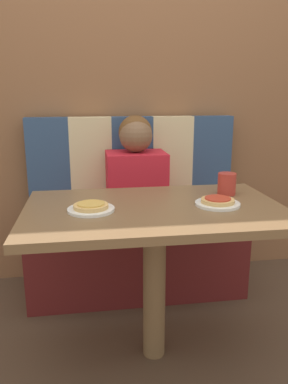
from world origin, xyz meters
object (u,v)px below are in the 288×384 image
person (136,175)px  pizza_right (218,200)px  plate_left (91,209)px  pizza_left (91,206)px  drinking_cup (227,184)px  plate_right (217,204)px

person → pizza_right: 0.69m
plate_left → pizza_right: (0.53, 0.00, 0.02)m
pizza_left → pizza_right: 0.53m
drinking_cup → plate_right: bearing=-121.6°
plate_left → drinking_cup: (0.63, 0.16, 0.04)m
plate_left → plate_right: size_ratio=1.00×
pizza_left → drinking_cup: drinking_cup is taller
plate_left → drinking_cup: drinking_cup is taller
plate_left → plate_right: same height
pizza_right → drinking_cup: drinking_cup is taller
person → pizza_left: bearing=-112.7°
pizza_left → plate_left: bearing=0.0°
plate_right → person: bearing=112.7°
plate_right → plate_left: bearing=180.0°
plate_left → pizza_right: 0.53m
plate_left → plate_right: bearing=0.0°
pizza_left → pizza_right: bearing=0.0°
person → pizza_right: person is taller
person → drinking_cup: person is taller
plate_left → pizza_left: (0.00, 0.00, 0.02)m
plate_left → pizza_right: size_ratio=1.35×
pizza_right → drinking_cup: 0.19m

